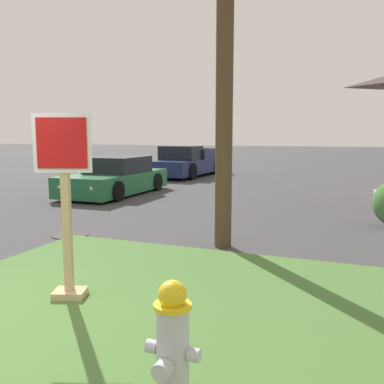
{
  "coord_description": "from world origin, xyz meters",
  "views": [
    {
      "loc": [
        3.95,
        -2.29,
        1.93
      ],
      "look_at": [
        1.36,
        4.32,
        0.96
      ],
      "focal_mm": 38.38,
      "sensor_mm": 36.0,
      "label": 1
    }
  ],
  "objects_px": {
    "stop_sign": "(66,214)",
    "manhole_cover": "(70,235)",
    "pickup_truck_navy": "(187,163)",
    "parked_sedan_green": "(116,178)",
    "fire_hydrant": "(173,352)"
  },
  "relations": [
    {
      "from": "stop_sign",
      "to": "manhole_cover",
      "type": "bearing_deg",
      "value": 127.65
    },
    {
      "from": "manhole_cover",
      "to": "pickup_truck_navy",
      "type": "bearing_deg",
      "value": 101.41
    },
    {
      "from": "stop_sign",
      "to": "parked_sedan_green",
      "type": "bearing_deg",
      "value": 118.46
    },
    {
      "from": "parked_sedan_green",
      "to": "manhole_cover",
      "type": "bearing_deg",
      "value": -66.94
    },
    {
      "from": "stop_sign",
      "to": "parked_sedan_green",
      "type": "height_order",
      "value": "stop_sign"
    },
    {
      "from": "fire_hydrant",
      "to": "pickup_truck_navy",
      "type": "distance_m",
      "value": 17.44
    },
    {
      "from": "fire_hydrant",
      "to": "stop_sign",
      "type": "relative_size",
      "value": 0.44
    },
    {
      "from": "stop_sign",
      "to": "pickup_truck_navy",
      "type": "height_order",
      "value": "stop_sign"
    },
    {
      "from": "fire_hydrant",
      "to": "pickup_truck_navy",
      "type": "bearing_deg",
      "value": 111.8
    },
    {
      "from": "manhole_cover",
      "to": "pickup_truck_navy",
      "type": "relative_size",
      "value": 0.13
    },
    {
      "from": "stop_sign",
      "to": "parked_sedan_green",
      "type": "xyz_separation_m",
      "value": [
        -4.4,
        8.11,
        -0.52
      ]
    },
    {
      "from": "stop_sign",
      "to": "pickup_truck_navy",
      "type": "relative_size",
      "value": 0.39
    },
    {
      "from": "pickup_truck_navy",
      "to": "manhole_cover",
      "type": "bearing_deg",
      "value": -78.59
    },
    {
      "from": "parked_sedan_green",
      "to": "pickup_truck_navy",
      "type": "height_order",
      "value": "pickup_truck_navy"
    },
    {
      "from": "stop_sign",
      "to": "pickup_truck_navy",
      "type": "xyz_separation_m",
      "value": [
        -4.54,
        14.79,
        -0.45
      ]
    }
  ]
}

